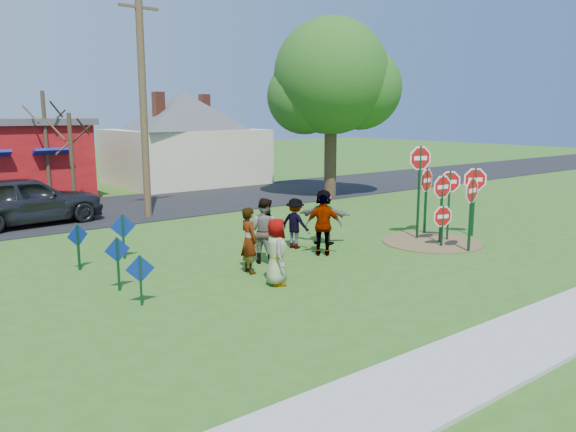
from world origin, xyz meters
The scene contains 27 objects.
ground centered at (0.00, 0.00, 0.00)m, with size 120.00×120.00×0.00m, color #335A19.
sidewalk centered at (0.00, -7.20, 0.04)m, with size 22.00×1.80×0.08m, color #9E9E99.
road centered at (0.00, 11.50, 0.02)m, with size 120.00×7.50×0.04m, color black.
dirt_patch centered at (4.50, -1.00, 0.01)m, with size 3.20×3.20×0.03m, color brown.
cream_house centered at (5.50, 18.00, 2.92)m, with size 9.40×9.40×6.50m.
stop_sign_a centered at (4.33, -2.50, 1.66)m, with size 1.05×0.18×2.41m.
stop_sign_b centered at (4.53, -0.37, 2.37)m, with size 1.02×0.37×3.23m.
stop_sign_c centered at (5.13, -1.13, 1.70)m, with size 0.80×0.55×2.43m.
stop_sign_d centered at (5.36, 0.00, 1.71)m, with size 1.09×0.24×2.43m.
stop_sign_e centered at (4.25, -1.56, 0.90)m, with size 0.89×0.27×1.43m.
stop_sign_f centered at (6.38, -1.23, 1.76)m, with size 0.86×0.66×2.48m.
stop_sign_g centered at (4.55, -1.28, 1.63)m, with size 1.00×0.16×2.35m.
blue_diamond_a centered at (-5.46, -0.99, 0.70)m, with size 0.60×0.19×1.14m.
blue_diamond_b centered at (-5.46, 0.31, 0.81)m, with size 0.61×0.06×1.30m.
blue_diamond_c centered at (-5.63, 2.70, 0.78)m, with size 0.60×0.20×1.26m.
blue_diamond_d centered at (-4.22, 3.11, 0.80)m, with size 0.72×0.14×1.31m.
person_a centered at (-2.22, -1.57, 0.82)m, with size 0.80×0.52×1.64m, color #3C4B7F.
person_b centered at (-2.17, -0.30, 0.87)m, with size 0.64×0.42×1.74m, color #227267.
person_c centered at (-1.27, 0.28, 0.92)m, with size 0.89×0.70×1.84m, color brown.
person_d centered at (0.49, 1.11, 0.78)m, with size 1.01×0.58×1.56m, color #2F2F33.
person_e centered at (0.58, -0.12, 0.90)m, with size 1.06×0.44×1.81m, color #472751.
person_f centered at (1.55, 0.99, 0.89)m, with size 1.64×0.52×1.77m, color #21512E.
suv centered at (-5.23, 9.95, 0.96)m, with size 2.18×5.42×1.85m, color #2B2A30.
utility_pole centered at (-0.94, 8.83, 4.85)m, with size 2.25×0.35×9.22m.
leafy_tree centered at (8.63, 8.39, 5.59)m, with size 6.11×5.58×8.69m.
bare_tree_east centered at (-3.19, 14.47, 3.31)m, with size 1.80×1.80×5.12m.
bare_tree_extra centered at (-2.73, 12.41, 2.69)m, with size 1.80×1.80×4.16m.
Camera 1 is at (-10.10, -12.22, 4.14)m, focal length 35.00 mm.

